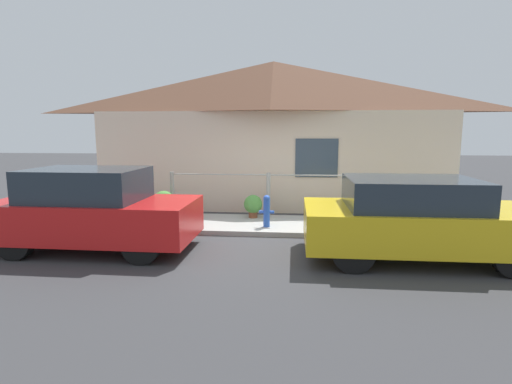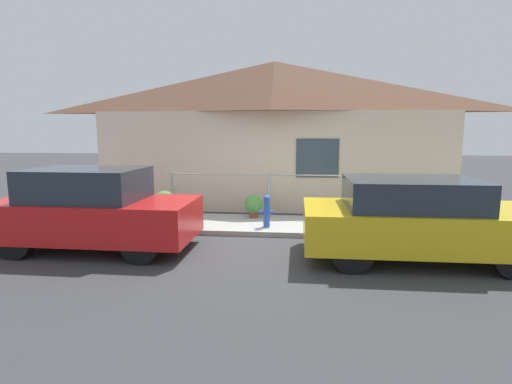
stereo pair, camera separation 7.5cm
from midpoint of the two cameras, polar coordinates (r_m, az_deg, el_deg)
name	(u,v)px [view 2 (the right image)]	position (r m, az deg, el deg)	size (l,w,h in m)	color
ground_plane	(263,237)	(8.32, 1.30, -6.47)	(60.00, 60.00, 0.00)	#38383A
sidewalk	(266,225)	(9.15, 1.74, -4.73)	(24.00, 1.73, 0.11)	#9E9E99
house	(274,94)	(11.55, 2.80, 13.85)	(9.96, 2.23, 4.11)	beige
fence	(269,192)	(9.72, 2.07, -0.04)	(4.90, 0.10, 1.07)	#999993
car_left	(94,210)	(7.89, -21.90, -2.39)	(3.63, 1.67, 1.51)	red
car_right	(416,219)	(7.29, 22.17, -3.58)	(3.84, 1.80, 1.39)	gold
fire_hydrant	(267,210)	(8.68, 1.78, -2.62)	(0.33, 0.15, 0.70)	blue
potted_plant_near_hydrant	(253,205)	(9.61, -0.14, -1.85)	(0.44, 0.44, 0.55)	brown
potted_plant_by_fence	(164,203)	(9.93, -12.75, -1.52)	(0.54, 0.54, 0.64)	#9E5638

